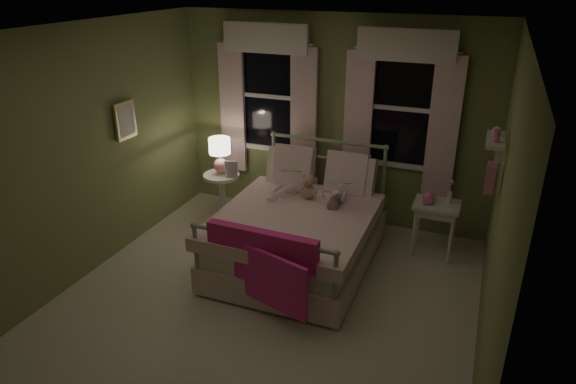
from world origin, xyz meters
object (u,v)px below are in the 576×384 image
at_px(teddy_bear, 308,189).
at_px(nightstand_left, 222,191).
at_px(child_right, 337,176).
at_px(bed, 300,231).
at_px(table_lamp, 220,152).
at_px(child_left, 290,165).
at_px(nightstand_right, 436,211).

distance_m(teddy_bear, nightstand_left, 1.39).
distance_m(child_right, nightstand_left, 1.67).
bearing_deg(nightstand_left, bed, -24.97).
bearing_deg(nightstand_left, child_right, -6.60).
height_order(teddy_bear, table_lamp, table_lamp).
height_order(child_left, teddy_bear, child_left).
distance_m(child_left, nightstand_left, 1.18).
bearing_deg(child_left, table_lamp, 5.96).
height_order(bed, nightstand_right, bed).
height_order(child_right, nightstand_right, child_right).
height_order(child_right, nightstand_left, child_right).
xyz_separation_m(child_right, teddy_bear, (-0.28, -0.16, -0.14)).
distance_m(child_left, nightstand_right, 1.73).
height_order(bed, nightstand_left, bed).
xyz_separation_m(child_right, table_lamp, (-1.58, 0.18, 0.02)).
relative_size(child_left, child_right, 1.16).
relative_size(teddy_bear, nightstand_right, 0.46).
height_order(child_left, table_lamp, child_left).
bearing_deg(bed, nightstand_left, 155.03).
relative_size(bed, nightstand_left, 3.13).
height_order(child_right, table_lamp, child_right).
distance_m(child_left, table_lamp, 1.03).
xyz_separation_m(teddy_bear, table_lamp, (-1.30, 0.34, 0.16)).
distance_m(child_left, child_right, 0.56).
bearing_deg(child_right, teddy_bear, 22.78).
distance_m(table_lamp, nightstand_right, 2.70).
bearing_deg(table_lamp, nightstand_left, -90.00).
bearing_deg(nightstand_right, child_left, -169.82).
relative_size(child_right, teddy_bear, 2.42).
distance_m(teddy_bear, table_lamp, 1.35).
relative_size(bed, table_lamp, 4.53).
distance_m(bed, table_lamp, 1.54).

